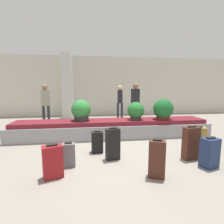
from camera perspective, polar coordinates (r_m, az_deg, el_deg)
name	(u,v)px	position (r m, az deg, el deg)	size (l,w,h in m)	color
ground_plane	(119,151)	(4.42, 2.24, -12.55)	(18.00, 18.00, 0.00)	gray
back_wall	(101,86)	(9.73, -3.47, 8.39)	(18.00, 0.06, 3.20)	beige
carousel	(112,129)	(5.54, 0.00, -5.43)	(6.16, 0.94, 0.54)	gray
pillar	(67,86)	(8.95, -14.42, 8.16)	(0.51, 0.51, 3.20)	silver
suitcase_0	(113,144)	(3.84, 0.26, -10.39)	(0.32, 0.21, 0.71)	black
suitcase_1	(197,140)	(4.73, 25.88, -8.10)	(0.43, 0.28, 0.64)	#A3843D
suitcase_2	(97,142)	(4.27, -4.86, -9.73)	(0.28, 0.21, 0.54)	black
suitcase_3	(69,155)	(3.66, -13.96, -13.38)	(0.26, 0.19, 0.49)	slate
suitcase_4	(157,159)	(3.22, 14.39, -14.64)	(0.32, 0.26, 0.69)	#472319
suitcase_5	(210,153)	(3.99, 29.28, -11.49)	(0.37, 0.32, 0.61)	navy
suitcase_6	(191,143)	(4.21, 24.37, -9.22)	(0.38, 0.24, 0.74)	#472319
suitcase_7	(53,162)	(3.30, -18.77, -15.07)	(0.38, 0.29, 0.60)	maroon
potted_plant_0	(136,111)	(5.53, 7.77, 0.31)	(0.53, 0.53, 0.56)	#2D2D2D
potted_plant_1	(163,110)	(5.77, 16.36, 0.78)	(0.63, 0.63, 0.66)	#4C2319
potted_plant_2	(81,111)	(5.41, -10.06, 0.44)	(0.60, 0.60, 0.64)	#2D2D2D
traveler_0	(45,101)	(7.63, -20.89, 3.45)	(0.37, 0.32, 1.68)	#282833
traveler_1	(135,100)	(7.34, 7.61, 4.02)	(0.35, 0.24, 1.73)	#282833
traveler_2	(120,99)	(8.58, 2.61, 4.23)	(0.31, 0.33, 1.64)	#282833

